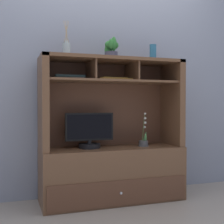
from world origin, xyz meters
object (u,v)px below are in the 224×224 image
Objects in this scene: diffuser_bottle at (66,49)px; potted_succulent at (111,50)px; ceramic_vase at (153,53)px; magazine_stack_centre at (112,80)px; potted_orchid at (144,141)px; media_console at (112,156)px; magazine_stack_left at (69,78)px; tv_monitor at (89,132)px.

diffuser_bottle is 1.51× the size of potted_succulent.
magazine_stack_centre is at bearing 173.96° from ceramic_vase.
potted_orchid is 1.56× the size of potted_succulent.
magazine_stack_centre is at bearing 9.22° from diffuser_bottle.
media_console is 0.74m from magazine_stack_centre.
media_console is 0.85m from magazine_stack_left.
magazine_stack_centre is 0.54m from diffuser_bottle.
ceramic_vase reaches higher than magazine_stack_centre.
magazine_stack_left reaches higher than magazine_stack_centre.
media_console is 1.02m from potted_succulent.
magazine_stack_left is at bearing 164.64° from tv_monitor.
tv_monitor is at bearing -175.39° from potted_succulent.
magazine_stack_left is 0.26m from diffuser_bottle.
magazine_stack_centre is at bearing 66.77° from media_console.
diffuser_bottle is at bearing -174.47° from potted_succulent.
diffuser_bottle is at bearing -173.55° from tv_monitor.
diffuser_bottle is at bearing -177.24° from media_console.
potted_succulent is at bearing 88.05° from media_console.
media_console is 4.79× the size of magazine_stack_left.
diffuser_bottle reaches higher than magazine_stack_centre.
ceramic_vase reaches higher than media_console.
potted_succulent is at bearing -124.63° from magazine_stack_centre.
ceramic_vase is at bearing 0.53° from tv_monitor.
potted_orchid is 1.03× the size of diffuser_bottle.
ceramic_vase reaches higher than potted_orchid.
ceramic_vase is at bearing -2.98° from magazine_stack_left.
magazine_stack_left is 0.89m from ceramic_vase.
ceramic_vase is (0.44, 0.01, 1.01)m from media_console.
tv_monitor is 1.44× the size of diffuser_bottle.
media_console reaches higher than magazine_stack_centre.
potted_succulent is (0.00, 0.02, 1.02)m from media_console.
tv_monitor is (-0.22, 0.00, 0.23)m from media_console.
potted_orchid is 1.15m from diffuser_bottle.
ceramic_vase is at bearing -1.52° from potted_succulent.
media_console is at bearing -91.95° from potted_succulent.
media_console reaches higher than magazine_stack_left.
media_console is 0.35m from potted_orchid.
tv_monitor is at bearing 6.45° from diffuser_bottle.
diffuser_bottle reaches higher than media_console.
ceramic_vase is (0.66, 0.01, 0.78)m from tv_monitor.
tv_monitor is 1.41× the size of magazine_stack_centre.
potted_succulent is at bearing 178.48° from ceramic_vase.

